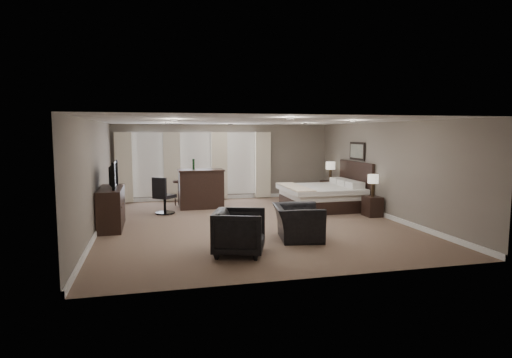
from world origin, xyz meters
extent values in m
cube|color=brown|center=(0.00, 0.00, 0.00)|extent=(7.60, 8.60, 0.04)
cube|color=silver|center=(0.00, 0.00, 2.60)|extent=(7.60, 8.60, 0.04)
cube|color=slate|center=(0.00, 4.25, 1.30)|extent=(7.50, 0.04, 2.60)
cube|color=slate|center=(0.00, -4.25, 1.30)|extent=(7.50, 0.04, 2.60)
cube|color=slate|center=(-3.75, 0.00, 1.30)|extent=(0.04, 8.50, 2.60)
cube|color=slate|center=(3.75, 0.00, 1.30)|extent=(0.04, 8.50, 2.60)
cube|color=silver|center=(-2.60, 4.19, 1.25)|extent=(1.15, 0.04, 2.05)
cube|color=silver|center=(-1.00, 4.19, 1.25)|extent=(1.15, 0.04, 2.05)
cube|color=silver|center=(0.60, 4.19, 1.25)|extent=(1.15, 0.04, 2.05)
cube|color=beige|center=(-3.35, 4.07, 1.18)|extent=(0.55, 0.12, 2.30)
cube|color=beige|center=(-1.80, 4.07, 1.18)|extent=(0.55, 0.12, 2.30)
cube|color=beige|center=(-0.20, 4.07, 1.18)|extent=(0.55, 0.12, 2.30)
cube|color=beige|center=(1.35, 4.07, 1.18)|extent=(0.55, 0.12, 2.30)
cube|color=silver|center=(2.58, 1.59, 0.71)|extent=(2.24, 2.14, 1.43)
cube|color=black|center=(3.47, 0.14, 0.28)|extent=(0.41, 0.51, 0.55)
cube|color=black|center=(3.47, 3.04, 0.33)|extent=(0.50, 0.61, 0.67)
cube|color=beige|center=(3.47, 0.14, 0.86)|extent=(0.30, 0.30, 0.61)
cube|color=beige|center=(3.47, 3.04, 1.00)|extent=(0.32, 0.32, 0.66)
cube|color=slate|center=(3.70, 1.59, 1.75)|extent=(0.04, 0.96, 0.56)
cube|color=black|center=(-3.45, 0.33, 0.49)|extent=(0.55, 1.69, 0.98)
imported|color=black|center=(-3.45, 0.33, 1.06)|extent=(0.65, 1.12, 0.15)
imported|color=black|center=(0.59, -1.81, 0.50)|extent=(0.92, 1.25, 1.00)
imported|color=black|center=(-0.88, -2.66, 0.48)|extent=(1.12, 1.16, 0.95)
cube|color=black|center=(-1.00, 2.56, 0.60)|extent=(1.38, 0.72, 1.21)
cube|color=black|center=(-1.64, 3.30, 0.39)|extent=(0.43, 0.43, 0.79)
cube|color=black|center=(-1.19, 3.23, 0.42)|extent=(0.48, 0.48, 0.83)
cube|color=black|center=(-2.13, 1.87, 0.54)|extent=(0.77, 0.77, 1.07)
camera|label=1|loc=(-2.48, -10.47, 2.32)|focal=30.00mm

